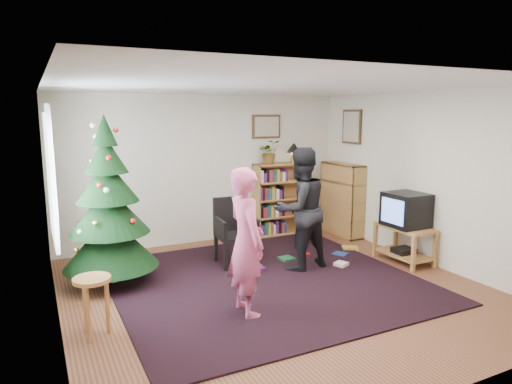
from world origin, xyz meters
name	(u,v)px	position (x,y,z in m)	size (l,w,h in m)	color
floor	(276,289)	(0.00, 0.00, 0.00)	(5.00, 5.00, 0.00)	brown
ceiling	(277,86)	(0.00, 0.00, 2.50)	(5.00, 5.00, 0.00)	white
wall_back	(206,169)	(0.00, 2.50, 1.25)	(5.00, 0.02, 2.50)	silver
wall_front	(442,244)	(0.00, -2.50, 1.25)	(5.00, 0.02, 2.50)	silver
wall_left	(52,211)	(-2.50, 0.00, 1.25)	(0.02, 5.00, 2.50)	silver
wall_right	(427,179)	(2.50, 0.00, 1.25)	(0.02, 5.00, 2.50)	silver
rug	(265,281)	(0.00, 0.30, 0.01)	(3.80, 3.60, 0.02)	black
window_pane	(51,178)	(-2.47, 0.60, 1.50)	(0.04, 1.20, 1.40)	silver
curtain	(52,170)	(-2.43, 1.30, 1.50)	(0.06, 0.35, 1.60)	white
picture_back	(266,127)	(1.15, 2.48, 1.95)	(0.55, 0.03, 0.42)	#4C3319
picture_right	(352,127)	(2.48, 1.75, 1.95)	(0.03, 0.50, 0.60)	#4C3319
christmas_tree	(109,215)	(-1.81, 1.12, 0.91)	(1.20, 1.20, 2.18)	#3F2816
bookshelf_back	(279,198)	(1.34, 2.34, 0.66)	(0.95, 0.30, 1.30)	olive
bookshelf_right	(342,199)	(2.34, 1.79, 0.66)	(0.30, 0.95, 1.30)	olive
tv_stand	(404,241)	(2.22, 0.10, 0.32)	(0.47, 0.85, 0.55)	olive
crt_tv	(406,210)	(2.22, 0.10, 0.80)	(0.52, 0.57, 0.49)	black
armchair	(233,228)	(-0.07, 1.19, 0.52)	(0.57, 0.57, 0.97)	black
stool	(93,291)	(-2.20, -0.26, 0.47)	(0.36, 0.36, 0.61)	olive
person_standing	(246,242)	(-0.63, -0.46, 0.82)	(0.60, 0.39, 1.63)	#C54F7A
person_by_chair	(300,209)	(0.68, 0.54, 0.86)	(0.84, 0.65, 1.73)	black
potted_plant	(269,152)	(1.14, 2.34, 1.51)	(0.38, 0.33, 0.42)	gray
table_lamp	(294,149)	(1.64, 2.34, 1.54)	(0.27, 0.27, 0.36)	#A57F33
floor_clutter	(306,259)	(0.94, 0.76, 0.04)	(2.03, 0.81, 0.08)	#A51E19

